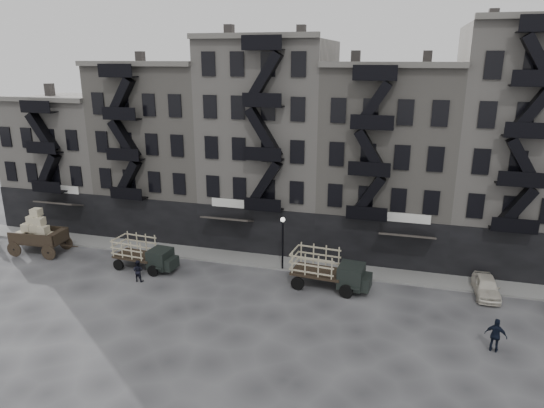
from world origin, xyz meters
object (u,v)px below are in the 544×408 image
(wagon, at_px, (37,229))
(policeman, at_px, (496,335))
(stake_truck_east, at_px, (329,267))
(car_east, at_px, (486,286))
(stake_truck_west, at_px, (144,252))
(pedestrian_mid, at_px, (138,271))

(wagon, bearing_deg, policeman, -11.64)
(stake_truck_east, xyz_separation_m, policeman, (10.18, -5.17, -0.59))
(car_east, relative_size, policeman, 1.96)
(stake_truck_east, height_order, car_east, stake_truck_east)
(stake_truck_west, height_order, pedestrian_mid, stake_truck_west)
(car_east, relative_size, pedestrian_mid, 2.39)
(stake_truck_west, distance_m, policeman, 24.79)
(wagon, height_order, policeman, wagon)
(pedestrian_mid, relative_size, policeman, 0.82)
(stake_truck_west, height_order, stake_truck_east, stake_truck_east)
(stake_truck_west, height_order, policeman, stake_truck_west)
(car_east, bearing_deg, policeman, -95.41)
(wagon, distance_m, pedestrian_mid, 11.14)
(car_east, bearing_deg, stake_truck_west, -176.24)
(stake_truck_east, xyz_separation_m, car_east, (10.61, 1.84, -0.92))
(stake_truck_east, relative_size, car_east, 1.46)
(policeman, bearing_deg, pedestrian_mid, 9.77)
(stake_truck_west, xyz_separation_m, car_east, (24.80, 2.44, -0.76))
(wagon, distance_m, car_east, 34.98)
(stake_truck_west, relative_size, car_east, 1.31)
(wagon, xyz_separation_m, car_east, (34.89, 1.98, -1.48))
(wagon, relative_size, car_east, 1.18)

